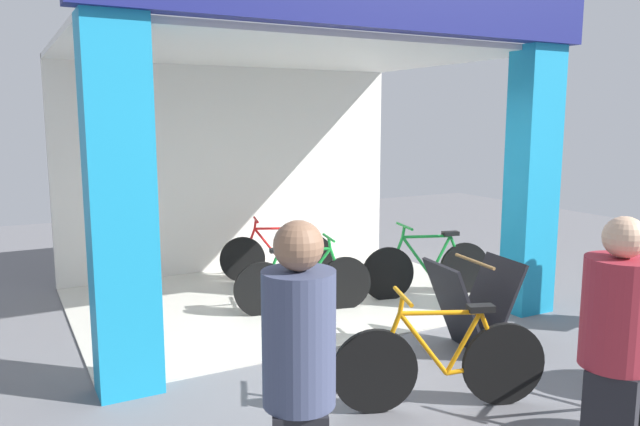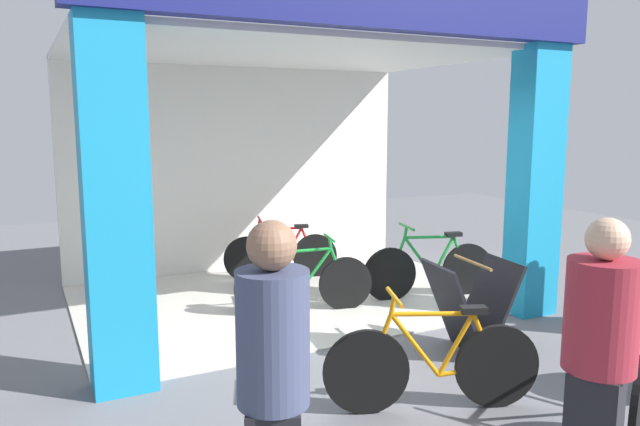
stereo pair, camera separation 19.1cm
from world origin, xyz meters
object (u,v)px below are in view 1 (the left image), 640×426
(pedestrian_0, at_px, (299,403))
(pedestrian_2, at_px, (614,372))
(sandwich_board_sign, at_px, (473,306))
(bicycle_inside_1, at_px, (427,268))
(bicycle_inside_0, at_px, (303,283))
(bicycle_parked_0, at_px, (441,363))
(bicycle_inside_2, at_px, (278,255))

(pedestrian_0, distance_m, pedestrian_2, 1.64)
(sandwich_board_sign, height_order, pedestrian_0, pedestrian_0)
(bicycle_inside_1, xyz_separation_m, pedestrian_0, (-3.36, -3.37, 0.52))
(sandwich_board_sign, xyz_separation_m, pedestrian_2, (-1.09, -2.22, 0.43))
(bicycle_inside_1, height_order, pedestrian_0, pedestrian_0)
(bicycle_inside_0, distance_m, bicycle_parked_0, 2.48)
(bicycle_inside_2, height_order, pedestrian_0, pedestrian_0)
(bicycle_parked_0, xyz_separation_m, pedestrian_0, (-1.68, -1.05, 0.53))
(pedestrian_0, bearing_deg, bicycle_inside_2, 66.84)
(bicycle_inside_2, distance_m, bicycle_parked_0, 3.94)
(bicycle_inside_1, xyz_separation_m, bicycle_parked_0, (-1.69, -2.32, -0.00))
(bicycle_inside_0, bearing_deg, bicycle_inside_1, -5.74)
(bicycle_inside_2, xyz_separation_m, sandwich_board_sign, (0.55, -3.15, 0.10))
(pedestrian_2, bearing_deg, bicycle_inside_1, 64.78)
(bicycle_inside_1, height_order, pedestrian_2, pedestrian_2)
(bicycle_inside_1, bearing_deg, bicycle_parked_0, -126.01)
(bicycle_inside_0, distance_m, pedestrian_2, 3.97)
(bicycle_inside_1, distance_m, pedestrian_2, 4.20)
(bicycle_inside_0, height_order, bicycle_parked_0, bicycle_parked_0)
(bicycle_parked_0, xyz_separation_m, pedestrian_2, (-0.09, -1.45, 0.51))
(bicycle_inside_2, bearing_deg, sandwich_board_sign, -80.11)
(bicycle_parked_0, bearing_deg, bicycle_inside_2, 83.49)
(bicycle_inside_2, bearing_deg, bicycle_inside_1, -52.20)
(bicycle_inside_2, height_order, bicycle_parked_0, bicycle_parked_0)
(bicycle_inside_1, bearing_deg, bicycle_inside_0, 174.26)
(bicycle_inside_0, xyz_separation_m, sandwich_board_sign, (0.89, -1.71, 0.09))
(bicycle_inside_0, bearing_deg, sandwich_board_sign, -62.58)
(bicycle_inside_1, distance_m, bicycle_parked_0, 2.87)
(bicycle_inside_2, distance_m, sandwich_board_sign, 3.20)
(bicycle_parked_0, bearing_deg, pedestrian_0, -148.03)
(bicycle_inside_1, height_order, bicycle_inside_2, bicycle_inside_1)
(pedestrian_0, bearing_deg, bicycle_inside_1, 45.03)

